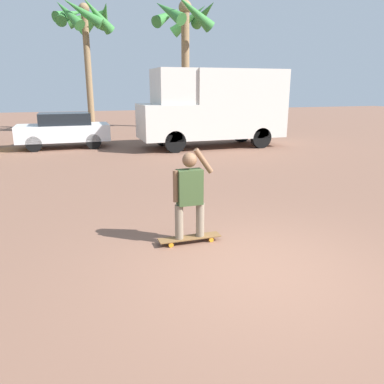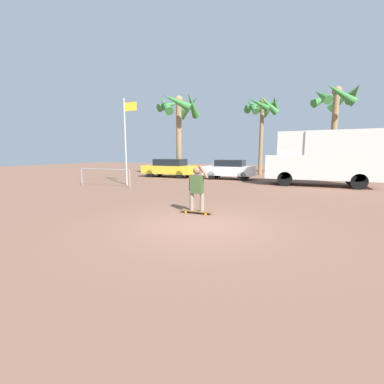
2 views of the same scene
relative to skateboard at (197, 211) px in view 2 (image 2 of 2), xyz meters
name	(u,v)px [view 2 (image 2 of 2)]	position (x,y,z in m)	size (l,w,h in m)	color
ground_plane	(200,225)	(0.60, -1.26, -0.08)	(80.00, 80.00, 0.00)	brown
skateboard	(197,211)	(0.00, 0.00, 0.00)	(1.07, 0.23, 0.10)	brown
person_skateboarder	(197,186)	(0.00, 0.00, 0.84)	(0.69, 0.24, 1.52)	gray
camper_van	(324,157)	(4.36, 9.89, 1.71)	(6.27, 2.26, 3.30)	black
parked_car_white	(229,169)	(-1.97, 11.64, 0.71)	(3.83, 1.73, 1.50)	black
parked_car_yellow	(169,168)	(-7.13, 11.53, 0.71)	(4.44, 1.89, 1.52)	black
palm_tree_near_van	(336,103)	(5.58, 18.18, 6.18)	(4.03, 4.06, 7.85)	#8E704C
palm_tree_center_background	(262,109)	(-0.47, 17.17, 5.91)	(3.38, 3.47, 7.16)	#8E704C
palm_tree_far_left	(179,111)	(-6.88, 12.88, 5.55)	(3.68, 3.92, 7.10)	#8E704C
flagpole	(126,136)	(-6.95, 5.57, 2.96)	(0.97, 0.12, 5.29)	#B7B7BC
plaza_railing_segment	(104,172)	(-7.72, 4.35, 0.81)	(3.69, 0.05, 1.08)	#99999E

